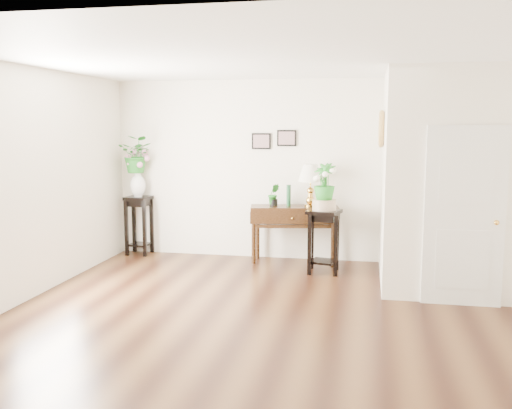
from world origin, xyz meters
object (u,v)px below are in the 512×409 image
(table_lamp, at_px, (310,184))
(plant_stand_b, at_px, (324,241))
(console_table, at_px, (294,235))
(plant_stand_a, at_px, (139,225))

(table_lamp, xyz_separation_m, plant_stand_b, (0.25, -0.48, -0.78))
(console_table, distance_m, plant_stand_b, 0.69)
(console_table, relative_size, plant_stand_b, 1.46)
(console_table, xyz_separation_m, table_lamp, (0.24, 0.00, 0.79))
(table_lamp, distance_m, plant_stand_a, 2.91)
(console_table, height_order, table_lamp, table_lamp)
(plant_stand_b, bearing_deg, plant_stand_a, 168.79)
(plant_stand_a, xyz_separation_m, plant_stand_b, (3.05, -0.60, -0.02))
(console_table, height_order, plant_stand_b, plant_stand_b)
(table_lamp, height_order, plant_stand_a, table_lamp)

